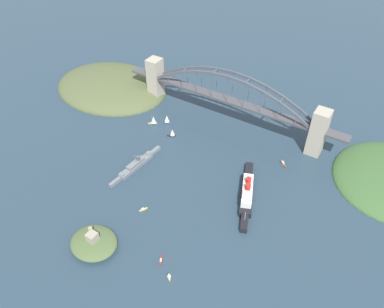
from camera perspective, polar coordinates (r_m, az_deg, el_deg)
The scene contains 14 objects.
ground_plane at distance 447.99m, azimuth 5.39°, elevation 4.93°, with size 1400.00×1400.00×0.00m, color #283D4C.
harbor_arch_bridge at distance 431.78m, azimuth 5.63°, elevation 7.98°, with size 269.82×16.85×63.34m.
headland_east_shore at distance 519.62m, azimuth -11.80°, elevation 9.80°, with size 153.98×123.00×30.56m.
ocean_liner at distance 356.67m, azimuth 8.32°, elevation -5.79°, with size 38.05×81.63×18.19m.
naval_cruiser at distance 387.98m, azimuth -8.44°, elevation -1.61°, with size 11.51×72.53×17.09m.
fort_island_mid_harbor at distance 328.99m, azimuth -14.64°, elevation -12.82°, with size 40.51×35.82×17.07m.
seaplane_taxiing_near_bridge at distance 488.53m, azimuth 4.73°, elevation 8.68°, with size 7.32×11.98×4.89m.
small_boat_0 at distance 348.66m, azimuth -7.40°, elevation -8.30°, with size 5.01×7.81×2.17m.
small_boat_1 at distance 442.60m, azimuth -3.82°, elevation 5.34°, with size 10.87×7.13×11.06m.
small_boat_2 at distance 441.53m, azimuth -5.86°, elevation 5.17°, with size 10.12×8.16×11.91m.
small_boat_3 at distance 314.89m, azimuth -4.72°, elevation -15.72°, with size 4.99×8.50×2.43m.
small_boat_4 at distance 421.99m, azimuth -3.00°, elevation 3.25°, with size 9.39×7.55×10.10m.
small_boat_5 at distance 399.38m, azimuth 13.61°, elevation -1.40°, with size 9.93×9.31×2.64m.
small_boat_6 at distance 304.63m, azimuth -3.50°, elevation -17.78°, with size 5.13×5.39×7.30m.
Camera 1 is at (-154.09, 327.19, 264.38)m, focal length 35.24 mm.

